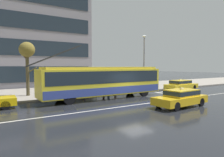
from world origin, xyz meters
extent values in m
plane|color=#212329|center=(0.00, 0.00, 0.00)|extent=(160.00, 160.00, 0.00)
cube|color=gray|center=(0.00, 9.47, 0.07)|extent=(80.00, 10.00, 0.14)
cube|color=beige|center=(5.69, 1.23, 0.00)|extent=(0.44, 4.40, 0.01)
cube|color=beige|center=(6.59, 1.23, 0.00)|extent=(0.44, 4.40, 0.01)
cube|color=beige|center=(7.49, 1.23, 0.00)|extent=(0.44, 4.40, 0.01)
cube|color=beige|center=(8.39, 1.23, 0.00)|extent=(0.44, 4.40, 0.01)
cube|color=silver|center=(0.00, -1.20, 0.00)|extent=(72.00, 0.14, 0.01)
cube|color=yellow|center=(-1.51, 2.87, 1.57)|extent=(11.81, 2.70, 2.31)
cube|color=gold|center=(-1.51, 2.87, 2.83)|extent=(11.10, 2.44, 0.20)
cube|color=#1E2833|center=(-1.51, 2.87, 2.04)|extent=(11.34, 2.73, 1.06)
cube|color=#354695|center=(-1.51, 2.87, 0.83)|extent=(11.70, 2.73, 0.65)
cube|color=#1E2833|center=(4.33, 2.96, 2.04)|extent=(0.15, 2.22, 1.16)
cube|color=black|center=(4.18, 2.96, 2.63)|extent=(0.19, 1.92, 0.28)
cylinder|color=black|center=(-6.08, 3.15, 3.85)|extent=(4.44, 0.13, 1.89)
cylinder|color=black|center=(-6.07, 2.45, 3.85)|extent=(4.44, 0.13, 1.89)
cylinder|color=black|center=(2.48, 4.04, 0.52)|extent=(1.04, 0.32, 1.04)
cylinder|color=black|center=(2.51, 1.82, 0.52)|extent=(1.04, 0.32, 1.04)
cylinder|color=black|center=(-5.29, 3.92, 0.52)|extent=(1.04, 0.32, 1.04)
cylinder|color=black|center=(-5.26, 1.70, 0.52)|extent=(1.04, 0.32, 1.04)
cube|color=yellow|center=(9.84, 3.15, 0.51)|extent=(4.72, 2.01, 0.55)
cube|color=yellow|center=(9.65, 3.14, 1.02)|extent=(2.58, 1.65, 0.48)
cube|color=#1E2833|center=(9.65, 3.14, 1.05)|extent=(2.63, 1.67, 0.31)
cube|color=silver|center=(9.65, 3.14, 1.33)|extent=(0.29, 0.17, 0.12)
cylinder|color=black|center=(11.32, 4.02, 0.31)|extent=(0.63, 0.23, 0.62)
cylinder|color=black|center=(11.41, 2.45, 0.31)|extent=(0.63, 0.23, 0.62)
cylinder|color=black|center=(8.27, 3.85, 0.31)|extent=(0.63, 0.23, 0.62)
cylinder|color=black|center=(8.36, 2.29, 0.31)|extent=(0.63, 0.23, 0.62)
cube|color=yellow|center=(1.42, -3.44, 0.51)|extent=(4.51, 1.96, 0.55)
cube|color=yellow|center=(1.60, -3.43, 1.02)|extent=(2.46, 1.62, 0.48)
cube|color=#1E2833|center=(1.60, -3.43, 1.05)|extent=(2.51, 1.64, 0.31)
cube|color=silver|center=(1.60, -3.43, 1.33)|extent=(0.29, 0.17, 0.12)
cylinder|color=black|center=(0.00, -4.29, 0.31)|extent=(0.63, 0.23, 0.62)
cylinder|color=black|center=(-0.08, -2.73, 0.31)|extent=(0.63, 0.23, 0.62)
cylinder|color=black|center=(2.92, -4.15, 0.31)|extent=(0.63, 0.23, 0.62)
cylinder|color=black|center=(2.84, -2.59, 0.31)|extent=(0.63, 0.23, 0.62)
cylinder|color=black|center=(-9.63, 3.69, 0.31)|extent=(0.62, 0.20, 0.62)
cylinder|color=black|center=(-9.65, 2.17, 0.31)|extent=(0.62, 0.20, 0.62)
cylinder|color=gray|center=(-0.03, 5.72, 1.36)|extent=(0.08, 0.08, 2.43)
cylinder|color=gray|center=(-3.54, 5.72, 1.36)|extent=(0.08, 0.08, 2.43)
cylinder|color=gray|center=(-0.03, 7.12, 1.36)|extent=(0.08, 0.08, 2.43)
cylinder|color=gray|center=(-3.54, 7.12, 1.36)|extent=(0.08, 0.08, 2.43)
cube|color=#99ADB2|center=(-1.79, 7.12, 1.40)|extent=(3.33, 0.04, 1.95)
cube|color=#B2B2B7|center=(-1.79, 6.42, 2.61)|extent=(3.81, 1.71, 0.08)
cube|color=brown|center=(-1.79, 6.77, 0.59)|extent=(2.45, 0.36, 0.08)
cylinder|color=black|center=(0.61, 6.53, 0.56)|extent=(0.14, 0.14, 0.83)
cylinder|color=black|center=(0.54, 6.67, 0.56)|extent=(0.14, 0.14, 0.83)
cylinder|color=#544946|center=(0.58, 6.60, 1.26)|extent=(0.48, 0.48, 0.57)
sphere|color=tan|center=(0.58, 6.60, 1.65)|extent=(0.22, 0.22, 0.22)
cylinder|color=navy|center=(0.53, 5.28, 0.58)|extent=(0.14, 0.14, 0.88)
cylinder|color=navy|center=(0.47, 5.43, 0.58)|extent=(0.14, 0.14, 0.88)
cylinder|color=maroon|center=(0.50, 5.36, 1.30)|extent=(0.46, 0.46, 0.56)
sphere|color=tan|center=(0.50, 5.36, 1.69)|extent=(0.22, 0.22, 0.22)
cone|color=#379352|center=(0.54, 5.24, 1.98)|extent=(1.54, 1.54, 0.31)
cylinder|color=#333333|center=(0.54, 5.24, 1.46)|extent=(0.02, 0.02, 0.74)
cylinder|color=brown|center=(2.17, 6.42, 0.57)|extent=(0.14, 0.14, 0.87)
cylinder|color=brown|center=(2.02, 6.48, 0.57)|extent=(0.14, 0.14, 0.87)
cylinder|color=#97765C|center=(2.10, 6.45, 1.31)|extent=(0.47, 0.47, 0.61)
sphere|color=tan|center=(2.10, 6.45, 1.72)|extent=(0.21, 0.21, 0.21)
cone|color=#C8296B|center=(2.21, 6.40, 2.01)|extent=(1.32, 1.32, 0.26)
cylinder|color=#333333|center=(2.21, 6.40, 1.50)|extent=(0.02, 0.02, 0.76)
cylinder|color=navy|center=(-1.87, 6.47, 0.54)|extent=(0.14, 0.14, 0.79)
cylinder|color=navy|center=(-1.98, 6.36, 0.54)|extent=(0.14, 0.14, 0.79)
cylinder|color=#3C3138|center=(-1.93, 6.41, 1.22)|extent=(0.51, 0.51, 0.57)
sphere|color=tan|center=(-1.93, 6.41, 1.61)|extent=(0.21, 0.21, 0.21)
cone|color=gold|center=(-2.01, 6.33, 1.90)|extent=(1.29, 1.29, 0.31)
cylinder|color=#333333|center=(-2.01, 6.33, 1.38)|extent=(0.02, 0.02, 0.74)
cylinder|color=gray|center=(5.17, 4.89, 3.28)|extent=(0.16, 0.16, 6.29)
ellipsoid|color=silver|center=(5.17, 4.89, 6.55)|extent=(0.60, 0.32, 0.24)
cylinder|color=#4C442B|center=(-7.40, 7.42, 2.07)|extent=(0.32, 0.32, 3.85)
cylinder|color=#4C462B|center=(-7.02, 7.12, 2.63)|extent=(0.89, 0.74, 0.62)
cylinder|color=brown|center=(-7.73, 7.35, 4.04)|extent=(0.79, 0.30, 0.96)
cylinder|color=brown|center=(-7.29, 7.87, 3.25)|extent=(0.38, 1.00, 0.67)
sphere|color=brown|center=(-7.40, 7.42, 4.59)|extent=(1.47, 1.47, 1.47)
cube|color=#1E2833|center=(-7.05, 14.89, 1.93)|extent=(19.20, 0.06, 2.10)
cube|color=#1E2833|center=(-7.05, 14.89, 5.44)|extent=(19.20, 0.06, 2.10)
cube|color=#1E2833|center=(-7.05, 14.89, 8.94)|extent=(19.20, 0.06, 2.10)
camera|label=1|loc=(-10.43, -12.91, 2.99)|focal=31.29mm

